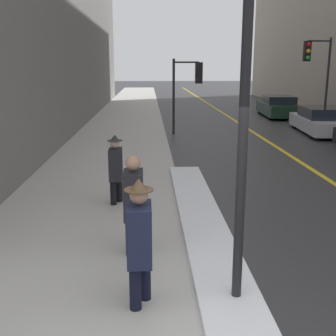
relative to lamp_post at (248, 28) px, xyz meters
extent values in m
cube|color=#B2AFA8|center=(-2.33, 14.01, -3.35)|extent=(4.00, 80.00, 0.01)
cube|color=gold|center=(3.67, 14.01, -3.35)|extent=(0.16, 80.00, 0.00)
cube|color=white|center=(-0.08, 2.89, -3.30)|extent=(0.83, 8.21, 0.11)
cylinder|color=black|center=(0.00, 0.00, -0.61)|extent=(0.12, 0.12, 5.48)
cylinder|color=black|center=(0.01, 13.72, -1.73)|extent=(0.11, 0.11, 3.24)
cylinder|color=black|center=(0.56, 13.76, -0.26)|extent=(1.10, 0.15, 0.07)
cube|color=black|center=(1.11, 13.80, -0.71)|extent=(0.31, 0.22, 0.90)
sphere|color=red|center=(1.10, 13.92, -0.43)|extent=(0.19, 0.19, 0.19)
sphere|color=orange|center=(1.10, 13.92, -0.71)|extent=(0.19, 0.19, 0.19)
sphere|color=green|center=(1.10, 13.92, -1.00)|extent=(0.19, 0.19, 0.19)
cylinder|color=black|center=(7.20, 14.71, -1.26)|extent=(0.11, 0.11, 4.18)
cylinder|color=black|center=(6.65, 14.66, 0.68)|extent=(1.10, 0.18, 0.07)
cube|color=black|center=(6.10, 14.60, 0.23)|extent=(0.32, 0.23, 0.90)
sphere|color=red|center=(6.12, 14.48, 0.52)|extent=(0.19, 0.19, 0.19)
sphere|color=orange|center=(6.12, 14.48, 0.23)|extent=(0.19, 0.19, 0.19)
sphere|color=green|center=(6.12, 14.48, -0.06)|extent=(0.19, 0.19, 0.19)
cylinder|color=black|center=(-1.16, 0.13, -2.93)|extent=(0.15, 0.15, 0.84)
cylinder|color=black|center=(-1.28, -0.10, -2.93)|extent=(0.15, 0.15, 0.84)
cube|color=#191E38|center=(-1.22, 0.01, -2.40)|extent=(0.30, 0.51, 0.74)
sphere|color=tan|center=(-1.22, 0.01, -1.89)|extent=(0.23, 0.23, 0.23)
cylinder|color=#4C3823|center=(-1.22, 0.01, -1.83)|extent=(0.35, 0.35, 0.01)
cone|color=#4C3823|center=(-1.22, 0.01, -1.76)|extent=(0.22, 0.22, 0.14)
cylinder|color=black|center=(-1.28, 1.67, -2.92)|extent=(0.15, 0.15, 0.86)
cylinder|color=black|center=(-1.40, 1.43, -2.92)|extent=(0.15, 0.15, 0.86)
cube|color=black|center=(-1.34, 1.55, -2.37)|extent=(0.31, 0.52, 0.75)
sphere|color=tan|center=(-1.34, 1.55, -1.86)|extent=(0.23, 0.23, 0.23)
cube|color=black|center=(-1.34, 1.91, -2.54)|extent=(0.10, 0.22, 0.28)
cylinder|color=black|center=(-1.75, 4.18, -2.97)|extent=(0.14, 0.14, 0.78)
cylinder|color=black|center=(-1.87, 3.97, -2.97)|extent=(0.14, 0.14, 0.78)
cube|color=black|center=(-1.81, 4.07, -2.47)|extent=(0.28, 0.47, 0.68)
sphere|color=beige|center=(-1.81, 4.07, -2.01)|extent=(0.21, 0.21, 0.21)
cylinder|color=#28282D|center=(-1.81, 4.07, -1.95)|extent=(0.33, 0.33, 0.01)
cone|color=#28282D|center=(-1.81, 4.07, -1.89)|extent=(0.20, 0.20, 0.13)
cube|color=#B2B2B7|center=(6.65, 13.59, -2.93)|extent=(2.26, 4.60, 0.56)
cube|color=black|center=(6.64, 13.48, -2.42)|extent=(1.92, 2.46, 0.46)
cylinder|color=black|center=(5.99, 15.04, -3.05)|extent=(0.29, 0.64, 0.62)
cylinder|color=black|center=(7.57, 14.89, -3.05)|extent=(0.29, 0.64, 0.62)
cylinder|color=black|center=(5.74, 12.29, -3.05)|extent=(0.29, 0.64, 0.62)
cube|color=black|center=(6.56, 19.95, -2.89)|extent=(2.04, 4.66, 0.65)
cube|color=black|center=(6.55, 19.83, -2.34)|extent=(1.75, 2.47, 0.44)
cylinder|color=black|center=(5.94, 21.40, -3.03)|extent=(0.28, 0.66, 0.64)
cylinder|color=black|center=(7.38, 21.30, -3.03)|extent=(0.28, 0.66, 0.64)
cylinder|color=black|center=(5.74, 18.59, -3.03)|extent=(0.28, 0.66, 0.64)
cylinder|color=black|center=(7.19, 18.49, -3.03)|extent=(0.28, 0.66, 0.64)
camera|label=1|loc=(-1.09, -4.78, -0.40)|focal=45.00mm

